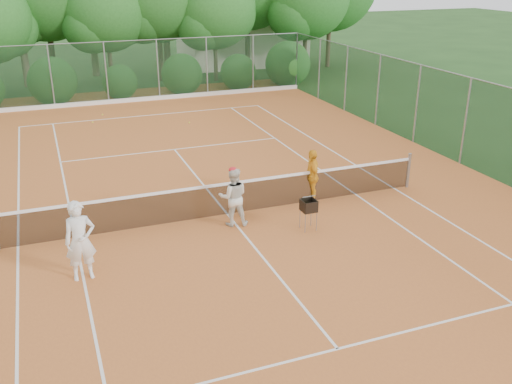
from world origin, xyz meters
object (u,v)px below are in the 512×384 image
(player_yellow, at_px, (312,176))
(ball_hopper, at_px, (309,206))
(player_white, at_px, (80,241))
(player_center_grp, at_px, (233,197))

(player_yellow, height_order, ball_hopper, player_yellow)
(player_white, xyz_separation_m, player_yellow, (6.70, 2.18, -0.13))
(player_white, xyz_separation_m, player_center_grp, (4.02, 1.45, -0.11))
(player_yellow, bearing_deg, player_center_grp, -60.92)
(player_white, relative_size, ball_hopper, 2.19)
(ball_hopper, bearing_deg, player_yellow, 41.16)
(player_center_grp, distance_m, player_yellow, 2.78)
(player_yellow, relative_size, ball_hopper, 1.89)
(player_white, relative_size, player_center_grp, 1.12)
(player_white, distance_m, ball_hopper, 5.79)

